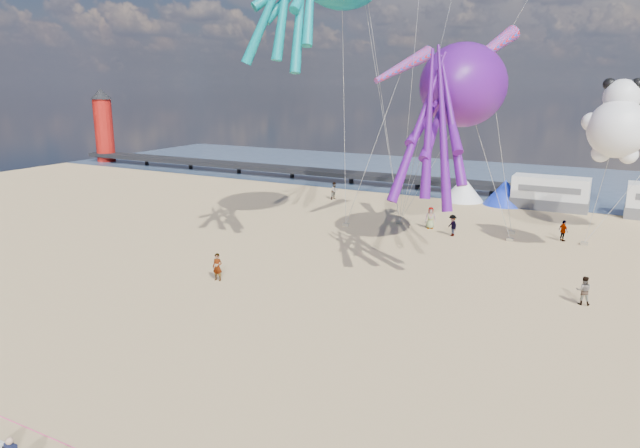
{
  "coord_description": "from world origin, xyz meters",
  "views": [
    {
      "loc": [
        11.58,
        -15.35,
        11.39
      ],
      "look_at": [
        0.17,
        6.0,
        5.35
      ],
      "focal_mm": 32.0,
      "sensor_mm": 36.0,
      "label": 1
    }
  ],
  "objects_px": {
    "sandbag_e": "(400,223)",
    "sandbag_a": "(346,225)",
    "motorhome_0": "(550,193)",
    "sandbag_c": "(584,243)",
    "tent_blue": "(505,192)",
    "beachgoer_7": "(335,191)",
    "windsock_right": "(440,102)",
    "beachgoer_2": "(452,225)",
    "sandbag_b": "(510,240)",
    "tent_white": "(463,189)",
    "sandbag_d": "(511,232)",
    "windsock_mid": "(488,51)",
    "beachgoer_3": "(563,231)",
    "kite_panda": "(618,129)",
    "beachgoer_1": "(584,290)",
    "standing_person": "(217,267)",
    "lighthouse": "(104,131)",
    "kite_octopus_purple": "(464,85)",
    "beachgoer_6": "(430,218)",
    "windsock_left": "(403,66)"
  },
  "relations": [
    {
      "from": "beachgoer_6",
      "to": "sandbag_e",
      "type": "relative_size",
      "value": 3.48
    },
    {
      "from": "sandbag_a",
      "to": "windsock_mid",
      "type": "distance_m",
      "value": 17.31
    },
    {
      "from": "motorhome_0",
      "to": "windsock_right",
      "type": "height_order",
      "value": "windsock_right"
    },
    {
      "from": "beachgoer_3",
      "to": "windsock_right",
      "type": "distance_m",
      "value": 13.09
    },
    {
      "from": "sandbag_a",
      "to": "motorhome_0",
      "type": "bearing_deg",
      "value": 46.77
    },
    {
      "from": "sandbag_e",
      "to": "sandbag_b",
      "type": "bearing_deg",
      "value": -7.1
    },
    {
      "from": "beachgoer_2",
      "to": "sandbag_b",
      "type": "bearing_deg",
      "value": 54.75
    },
    {
      "from": "lighthouse",
      "to": "beachgoer_3",
      "type": "height_order",
      "value": "lighthouse"
    },
    {
      "from": "sandbag_e",
      "to": "kite_panda",
      "type": "relative_size",
      "value": 0.08
    },
    {
      "from": "motorhome_0",
      "to": "sandbag_c",
      "type": "relative_size",
      "value": 13.2
    },
    {
      "from": "motorhome_0",
      "to": "beachgoer_7",
      "type": "xyz_separation_m",
      "value": [
        -19.44,
        -5.45,
        -0.63
      ]
    },
    {
      "from": "beachgoer_1",
      "to": "beachgoer_6",
      "type": "distance_m",
      "value": 16.85
    },
    {
      "from": "beachgoer_2",
      "to": "sandbag_e",
      "type": "xyz_separation_m",
      "value": [
        -4.84,
        1.71,
        -0.71
      ]
    },
    {
      "from": "windsock_right",
      "to": "windsock_left",
      "type": "bearing_deg",
      "value": 179.89
    },
    {
      "from": "beachgoer_6",
      "to": "sandbag_c",
      "type": "distance_m",
      "value": 11.31
    },
    {
      "from": "beachgoer_2",
      "to": "sandbag_e",
      "type": "distance_m",
      "value": 5.18
    },
    {
      "from": "tent_blue",
      "to": "kite_panda",
      "type": "distance_m",
      "value": 19.42
    },
    {
      "from": "beachgoer_7",
      "to": "sandbag_a",
      "type": "distance_m",
      "value": 10.83
    },
    {
      "from": "windsock_right",
      "to": "beachgoer_2",
      "type": "bearing_deg",
      "value": -30.84
    },
    {
      "from": "standing_person",
      "to": "beachgoer_1",
      "type": "xyz_separation_m",
      "value": [
        19.3,
        6.05,
        -0.05
      ]
    },
    {
      "from": "windsock_left",
      "to": "windsock_mid",
      "type": "bearing_deg",
      "value": 1.96
    },
    {
      "from": "beachgoer_2",
      "to": "windsock_right",
      "type": "relative_size",
      "value": 0.31
    },
    {
      "from": "sandbag_d",
      "to": "windsock_mid",
      "type": "distance_m",
      "value": 14.61
    },
    {
      "from": "motorhome_0",
      "to": "windsock_right",
      "type": "distance_m",
      "value": 17.29
    },
    {
      "from": "tent_white",
      "to": "windsock_mid",
      "type": "bearing_deg",
      "value": -72.95
    },
    {
      "from": "lighthouse",
      "to": "motorhome_0",
      "type": "bearing_deg",
      "value": -3.69
    },
    {
      "from": "tent_white",
      "to": "beachgoer_3",
      "type": "xyz_separation_m",
      "value": [
        10.29,
        -11.23,
        -0.41
      ]
    },
    {
      "from": "kite_panda",
      "to": "windsock_right",
      "type": "relative_size",
      "value": 1.16
    },
    {
      "from": "sandbag_b",
      "to": "kite_octopus_purple",
      "type": "xyz_separation_m",
      "value": [
        -2.69,
        -5.51,
        11.1
      ]
    },
    {
      "from": "tent_blue",
      "to": "windsock_mid",
      "type": "height_order",
      "value": "windsock_mid"
    },
    {
      "from": "beachgoer_2",
      "to": "beachgoer_7",
      "type": "height_order",
      "value": "beachgoer_7"
    },
    {
      "from": "sandbag_c",
      "to": "beachgoer_1",
      "type": "bearing_deg",
      "value": -86.63
    },
    {
      "from": "sandbag_e",
      "to": "windsock_mid",
      "type": "xyz_separation_m",
      "value": [
        7.32,
        -4.98,
        13.22
      ]
    },
    {
      "from": "windsock_mid",
      "to": "sandbag_d",
      "type": "bearing_deg",
      "value": 99.82
    },
    {
      "from": "sandbag_a",
      "to": "windsock_left",
      "type": "relative_size",
      "value": 0.08
    },
    {
      "from": "tent_white",
      "to": "tent_blue",
      "type": "height_order",
      "value": "same"
    },
    {
      "from": "tent_blue",
      "to": "beachgoer_7",
      "type": "xyz_separation_m",
      "value": [
        -15.44,
        -5.45,
        -0.33
      ]
    },
    {
      "from": "beachgoer_1",
      "to": "windsock_mid",
      "type": "xyz_separation_m",
      "value": [
        -7.35,
        7.13,
        12.55
      ]
    },
    {
      "from": "beachgoer_6",
      "to": "standing_person",
      "type": "bearing_deg",
      "value": -136.39
    },
    {
      "from": "sandbag_d",
      "to": "windsock_left",
      "type": "bearing_deg",
      "value": -154.29
    },
    {
      "from": "motorhome_0",
      "to": "sandbag_e",
      "type": "xyz_separation_m",
      "value": [
        -10.14,
        -11.91,
        -1.39
      ]
    },
    {
      "from": "beachgoer_2",
      "to": "kite_octopus_purple",
      "type": "xyz_separation_m",
      "value": [
        1.49,
        -4.92,
        10.38
      ]
    },
    {
      "from": "sandbag_e",
      "to": "sandbag_a",
      "type": "bearing_deg",
      "value": -142.95
    },
    {
      "from": "lighthouse",
      "to": "windsock_right",
      "type": "bearing_deg",
      "value": -17.55
    },
    {
      "from": "tent_white",
      "to": "sandbag_d",
      "type": "height_order",
      "value": "tent_white"
    },
    {
      "from": "kite_panda",
      "to": "beachgoer_7",
      "type": "bearing_deg",
      "value": 162.47
    },
    {
      "from": "beachgoer_1",
      "to": "sandbag_a",
      "type": "xyz_separation_m",
      "value": [
        -18.3,
        9.37,
        -0.67
      ]
    },
    {
      "from": "standing_person",
      "to": "beachgoer_2",
      "type": "relative_size",
      "value": 1.0
    },
    {
      "from": "beachgoer_1",
      "to": "sandbag_a",
      "type": "bearing_deg",
      "value": -36.38
    },
    {
      "from": "sandbag_c",
      "to": "windsock_mid",
      "type": "height_order",
      "value": "windsock_mid"
    }
  ]
}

